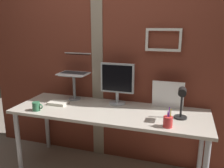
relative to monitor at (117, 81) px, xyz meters
name	(u,v)px	position (x,y,z in m)	size (l,w,h in m)	color
brick_wall_back	(112,47)	(-0.11, 0.18, 0.34)	(3.16, 0.16, 2.66)	brown
desk	(109,116)	(-0.02, -0.21, -0.33)	(1.99, 0.67, 0.73)	beige
monitor	(117,81)	(0.00, 0.00, 0.00)	(0.37, 0.18, 0.45)	#ADB2B7
laptop_stand	(74,83)	(-0.52, 0.00, -0.06)	(0.28, 0.22, 0.30)	gray
laptop	(76,68)	(-0.52, 0.08, 0.10)	(0.34, 0.32, 0.23)	white
whiteboard_panel	(168,95)	(0.54, 0.02, -0.12)	(0.32, 0.02, 0.29)	white
desk_lamp	(182,100)	(0.68, -0.27, -0.07)	(0.12, 0.20, 0.32)	black
pen_cup	(168,122)	(0.58, -0.45, -0.21)	(0.08, 0.08, 0.18)	red
coffee_mug	(36,106)	(-0.72, -0.45, -0.22)	(0.12, 0.08, 0.09)	#33724C
paper_clutter_stack	(58,103)	(-0.61, -0.21, -0.25)	(0.20, 0.14, 0.03)	silver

